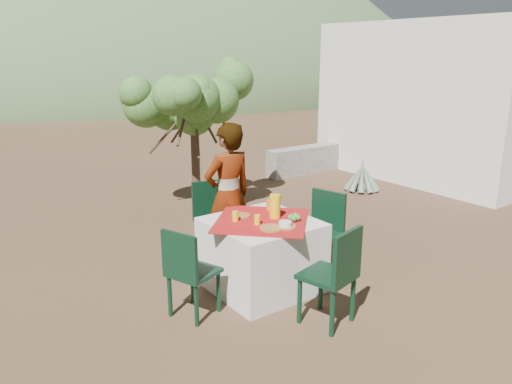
% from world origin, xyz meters
% --- Properties ---
extents(ground, '(160.00, 160.00, 0.00)m').
position_xyz_m(ground, '(0.00, 0.00, 0.00)').
color(ground, '#3E271C').
rests_on(ground, ground).
extents(table, '(1.30, 1.30, 0.76)m').
position_xyz_m(table, '(-0.68, -0.29, 0.38)').
color(table, beige).
rests_on(table, ground).
extents(chair_far, '(0.51, 0.51, 0.93)m').
position_xyz_m(chair_far, '(-0.63, 0.78, 0.51)').
color(chair_far, black).
rests_on(chair_far, ground).
extents(chair_near, '(0.53, 0.53, 0.95)m').
position_xyz_m(chair_near, '(-0.60, -1.29, 0.53)').
color(chair_near, black).
rests_on(chair_near, ground).
extents(chair_left, '(0.52, 0.52, 0.88)m').
position_xyz_m(chair_left, '(-1.60, -0.38, 0.49)').
color(chair_left, black).
rests_on(chair_left, ground).
extents(chair_right, '(0.53, 0.53, 0.93)m').
position_xyz_m(chair_right, '(0.13, -0.35, 0.52)').
color(chair_right, black).
rests_on(chair_right, ground).
extents(person, '(0.63, 0.42, 1.69)m').
position_xyz_m(person, '(-0.63, 0.42, 0.85)').
color(person, '#8C6651').
rests_on(person, ground).
extents(shrub_tree, '(1.75, 1.71, 2.05)m').
position_xyz_m(shrub_tree, '(0.10, 2.42, 1.62)').
color(shrub_tree, '#4A3725').
rests_on(shrub_tree, ground).
extents(agave, '(0.66, 0.64, 0.69)m').
position_xyz_m(agave, '(3.11, 1.75, 0.23)').
color(agave, slate).
rests_on(agave, ground).
extents(guesthouse, '(3.20, 4.20, 3.00)m').
position_xyz_m(guesthouse, '(5.60, 1.80, 1.50)').
color(guesthouse, silver).
rests_on(guesthouse, ground).
extents(stone_wall, '(2.60, 0.35, 0.55)m').
position_xyz_m(stone_wall, '(3.60, 3.40, 0.28)').
color(stone_wall, gray).
rests_on(stone_wall, ground).
extents(hill_near_right, '(48.00, 48.00, 20.00)m').
position_xyz_m(hill_near_right, '(12.00, 36.00, 0.00)').
color(hill_near_right, '#375832').
rests_on(hill_near_right, ground).
extents(hill_far_right, '(36.00, 36.00, 14.00)m').
position_xyz_m(hill_far_right, '(28.00, 46.00, 0.00)').
color(hill_far_right, gray).
rests_on(hill_far_right, ground).
extents(plate_far, '(0.20, 0.20, 0.01)m').
position_xyz_m(plate_far, '(-0.79, -0.06, 0.77)').
color(plate_far, brown).
rests_on(plate_far, table).
extents(plate_near, '(0.24, 0.24, 0.01)m').
position_xyz_m(plate_near, '(-0.76, -0.56, 0.77)').
color(plate_near, brown).
rests_on(plate_near, table).
extents(glass_far, '(0.06, 0.06, 0.10)m').
position_xyz_m(glass_far, '(-0.92, -0.15, 0.81)').
color(glass_far, yellow).
rests_on(glass_far, table).
extents(glass_near, '(0.06, 0.06, 0.10)m').
position_xyz_m(glass_near, '(-0.80, -0.37, 0.81)').
color(glass_near, yellow).
rests_on(glass_near, table).
extents(juice_pitcher, '(0.11, 0.11, 0.25)m').
position_xyz_m(juice_pitcher, '(-0.52, -0.31, 0.89)').
color(juice_pitcher, yellow).
rests_on(juice_pitcher, table).
extents(bowl_plate, '(0.22, 0.22, 0.01)m').
position_xyz_m(bowl_plate, '(-0.62, -0.60, 0.77)').
color(bowl_plate, brown).
rests_on(bowl_plate, table).
extents(white_bowl, '(0.13, 0.13, 0.05)m').
position_xyz_m(white_bowl, '(-0.62, -0.60, 0.80)').
color(white_bowl, silver).
rests_on(white_bowl, bowl_plate).
extents(jar_left, '(0.07, 0.07, 0.11)m').
position_xyz_m(jar_left, '(-0.41, -0.20, 0.81)').
color(jar_left, orange).
rests_on(jar_left, table).
extents(jar_right, '(0.07, 0.07, 0.11)m').
position_xyz_m(jar_right, '(-0.40, -0.05, 0.82)').
color(jar_right, orange).
rests_on(jar_right, table).
extents(napkin_holder, '(0.08, 0.06, 0.09)m').
position_xyz_m(napkin_holder, '(-0.48, -0.22, 0.81)').
color(napkin_holder, silver).
rests_on(napkin_holder, table).
extents(fruit_cluster, '(0.14, 0.13, 0.07)m').
position_xyz_m(fruit_cluster, '(-0.42, -0.50, 0.80)').
color(fruit_cluster, '#427B2D').
rests_on(fruit_cluster, table).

